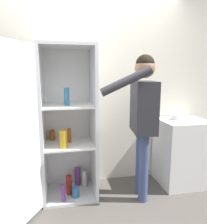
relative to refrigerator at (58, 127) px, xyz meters
The scene contains 5 objects.
wall_back 0.69m from the refrigerator, 45.90° to the left, with size 7.00×0.06×2.55m.
refrigerator is the anchor object (origin of this frame).
person 1.00m from the refrigerator, ahead, with size 0.71×0.57×1.72m.
counter 1.71m from the refrigerator, ahead, with size 0.62×0.56×0.89m.
bowl 1.60m from the refrigerator, ahead, with size 0.19×0.19×0.07m.
Camera 1 is at (-0.37, -1.93, 1.52)m, focal length 35.00 mm.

